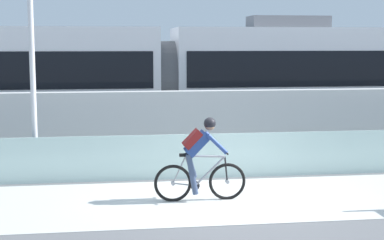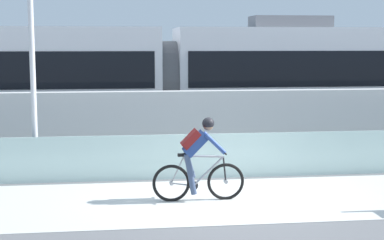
# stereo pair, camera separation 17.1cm
# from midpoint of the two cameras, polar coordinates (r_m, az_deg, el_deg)

# --- Properties ---
(ground_plane) EXTENTS (200.00, 200.00, 0.00)m
(ground_plane) POSITION_cam_midpoint_polar(r_m,az_deg,el_deg) (11.39, 3.91, -7.77)
(ground_plane) COLOR slate
(bike_path_deck) EXTENTS (32.00, 3.20, 0.01)m
(bike_path_deck) POSITION_cam_midpoint_polar(r_m,az_deg,el_deg) (11.39, 3.91, -7.74)
(bike_path_deck) COLOR silver
(bike_path_deck) RESTS_ON ground
(glass_parapet) EXTENTS (32.00, 0.05, 1.00)m
(glass_parapet) POSITION_cam_midpoint_polar(r_m,az_deg,el_deg) (13.05, 2.39, -3.52)
(glass_parapet) COLOR silver
(glass_parapet) RESTS_ON ground
(concrete_barrier_wall) EXTENTS (32.00, 0.36, 1.81)m
(concrete_barrier_wall) POSITION_cam_midpoint_polar(r_m,az_deg,el_deg) (14.74, 1.26, -0.64)
(concrete_barrier_wall) COLOR silver
(concrete_barrier_wall) RESTS_ON ground
(tram_rail_near) EXTENTS (32.00, 0.08, 0.01)m
(tram_rail_near) POSITION_cam_midpoint_polar(r_m,az_deg,el_deg) (17.31, 0.07, -2.43)
(tram_rail_near) COLOR #595654
(tram_rail_near) RESTS_ON ground
(tram_rail_far) EXTENTS (32.00, 0.08, 0.01)m
(tram_rail_far) POSITION_cam_midpoint_polar(r_m,az_deg,el_deg) (18.71, -0.47, -1.67)
(tram_rail_far) COLOR #595654
(tram_rail_far) RESTS_ON ground
(tram) EXTENTS (22.56, 2.54, 3.81)m
(tram) POSITION_cam_midpoint_polar(r_m,az_deg,el_deg) (17.73, -2.14, 3.96)
(tram) COLOR silver
(tram) RESTS_ON ground
(cyclist_on_bike) EXTENTS (1.77, 0.58, 1.61)m
(cyclist_on_bike) POSITION_cam_midpoint_polar(r_m,az_deg,el_deg) (11.11, 1.05, -3.91)
(cyclist_on_bike) COLOR black
(cyclist_on_bike) RESTS_ON ground
(lamp_post_antenna) EXTENTS (0.28, 0.28, 5.20)m
(lamp_post_antenna) POSITION_cam_midpoint_polar(r_m,az_deg,el_deg) (13.06, -15.05, 8.55)
(lamp_post_antenna) COLOR gray
(lamp_post_antenna) RESTS_ON ground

